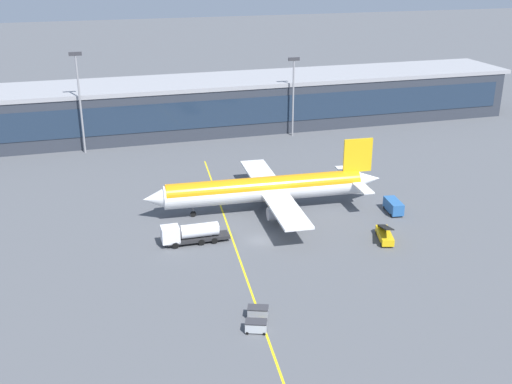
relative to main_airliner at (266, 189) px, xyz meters
name	(u,v)px	position (x,y,z in m)	size (l,w,h in m)	color
ground_plane	(260,240)	(-4.55, -11.61, -4.10)	(700.00, 700.00, 0.00)	#515459
apron_lead_in_line	(232,238)	(-8.70, -9.61, -4.10)	(0.30, 80.00, 0.01)	yellow
terminal_building	(196,105)	(-1.35, 56.17, 2.34)	(171.82, 20.57, 12.86)	#2D333D
main_airliner	(266,189)	(0.00, 0.00, 0.00)	(43.32, 34.21, 12.20)	white
fuel_tanker	(191,233)	(-15.43, -9.52, -2.36)	(10.81, 2.74, 3.25)	#232326
belt_loader	(385,235)	(14.64, -17.27, -3.11)	(3.50, 6.99, 3.49)	yellow
crew_van	(393,206)	(21.39, -7.36, -2.79)	(2.70, 5.22, 2.30)	#285B9E
baggage_cart_0	(256,326)	(-12.43, -36.07, -3.32)	(3.02, 2.38, 1.48)	#B2B7BC
baggage_cart_1	(258,312)	(-11.30, -33.08, -3.32)	(3.02, 2.38, 1.48)	gray
apron_light_mast_1	(293,90)	(20.72, 44.21, 7.52)	(2.80, 0.50, 19.44)	gray
apron_light_mast_2	(79,95)	(-29.82, 44.21, 9.32)	(2.80, 0.50, 22.89)	gray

